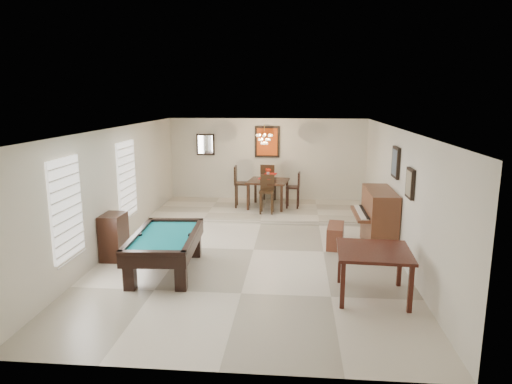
# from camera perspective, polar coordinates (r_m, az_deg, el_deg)

# --- Properties ---
(ground_plane) EXTENTS (6.00, 9.00, 0.02)m
(ground_plane) POSITION_cam_1_polar(r_m,az_deg,el_deg) (9.95, -0.31, -7.26)
(ground_plane) COLOR beige
(wall_back) EXTENTS (6.00, 0.04, 2.60)m
(wall_back) POSITION_cam_1_polar(r_m,az_deg,el_deg) (14.02, 1.41, 3.87)
(wall_back) COLOR silver
(wall_back) RESTS_ON ground_plane
(wall_front) EXTENTS (6.00, 0.04, 2.60)m
(wall_front) POSITION_cam_1_polar(r_m,az_deg,el_deg) (5.31, -4.92, -9.75)
(wall_front) COLOR silver
(wall_front) RESTS_ON ground_plane
(wall_left) EXTENTS (0.04, 9.00, 2.60)m
(wall_left) POSITION_cam_1_polar(r_m,az_deg,el_deg) (10.32, -17.14, 0.43)
(wall_left) COLOR silver
(wall_left) RESTS_ON ground_plane
(wall_right) EXTENTS (0.04, 9.00, 2.60)m
(wall_right) POSITION_cam_1_polar(r_m,az_deg,el_deg) (9.79, 17.45, -0.18)
(wall_right) COLOR silver
(wall_right) RESTS_ON ground_plane
(ceiling) EXTENTS (6.00, 9.00, 0.04)m
(ceiling) POSITION_cam_1_polar(r_m,az_deg,el_deg) (9.42, -0.32, 7.91)
(ceiling) COLOR white
(ceiling) RESTS_ON wall_back
(dining_step) EXTENTS (6.00, 2.50, 0.12)m
(dining_step) POSITION_cam_1_polar(r_m,az_deg,el_deg) (13.04, 1.03, -2.30)
(dining_step) COLOR beige
(dining_step) RESTS_ON ground_plane
(window_left_front) EXTENTS (0.06, 1.00, 1.70)m
(window_left_front) POSITION_cam_1_polar(r_m,az_deg,el_deg) (8.34, -22.62, -1.89)
(window_left_front) COLOR white
(window_left_front) RESTS_ON wall_left
(window_left_rear) EXTENTS (0.06, 1.00, 1.70)m
(window_left_rear) POSITION_cam_1_polar(r_m,az_deg,el_deg) (10.84, -15.85, 1.58)
(window_left_rear) COLOR white
(window_left_rear) RESTS_ON wall_left
(pool_table) EXTENTS (1.28, 2.18, 0.70)m
(pool_table) POSITION_cam_1_polar(r_m,az_deg,el_deg) (8.82, -11.22, -7.56)
(pool_table) COLOR black
(pool_table) RESTS_ON ground_plane
(square_table) EXTENTS (1.23, 1.23, 0.81)m
(square_table) POSITION_cam_1_polar(r_m,az_deg,el_deg) (7.84, 14.39, -9.81)
(square_table) COLOR black
(square_table) RESTS_ON ground_plane
(upright_piano) EXTENTS (0.87, 1.55, 1.29)m
(upright_piano) POSITION_cam_1_polar(r_m,az_deg,el_deg) (10.23, 14.28, -3.27)
(upright_piano) COLOR brown
(upright_piano) RESTS_ON ground_plane
(piano_bench) EXTENTS (0.45, 0.90, 0.48)m
(piano_bench) POSITION_cam_1_polar(r_m,az_deg,el_deg) (10.26, 9.89, -5.38)
(piano_bench) COLOR brown
(piano_bench) RESTS_ON ground_plane
(apothecary_chest) EXTENTS (0.42, 0.62, 0.93)m
(apothecary_chest) POSITION_cam_1_polar(r_m,az_deg,el_deg) (9.72, -17.34, -5.33)
(apothecary_chest) COLOR black
(apothecary_chest) RESTS_ON ground_plane
(dining_table) EXTENTS (1.23, 1.23, 0.90)m
(dining_table) POSITION_cam_1_polar(r_m,az_deg,el_deg) (13.08, 1.51, 0.05)
(dining_table) COLOR black
(dining_table) RESTS_ON dining_step
(flower_vase) EXTENTS (0.17, 0.17, 0.24)m
(flower_vase) POSITION_cam_1_polar(r_m,az_deg,el_deg) (12.98, 1.52, 2.52)
(flower_vase) COLOR #AC240E
(flower_vase) RESTS_ON dining_table
(dining_chair_south) EXTENTS (0.40, 0.40, 1.04)m
(dining_chair_south) POSITION_cam_1_polar(r_m,az_deg,el_deg) (12.38, 1.35, -0.31)
(dining_chair_south) COLOR black
(dining_chair_south) RESTS_ON dining_step
(dining_chair_north) EXTENTS (0.48, 0.48, 1.14)m
(dining_chair_north) POSITION_cam_1_polar(r_m,az_deg,el_deg) (13.81, 1.59, 1.19)
(dining_chair_north) COLOR black
(dining_chair_north) RESTS_ON dining_step
(dining_chair_west) EXTENTS (0.45, 0.45, 1.19)m
(dining_chair_west) POSITION_cam_1_polar(r_m,az_deg,el_deg) (13.08, -1.71, 0.67)
(dining_chair_west) COLOR black
(dining_chair_west) RESTS_ON dining_step
(dining_chair_east) EXTENTS (0.41, 0.41, 1.02)m
(dining_chair_east) POSITION_cam_1_polar(r_m,az_deg,el_deg) (13.05, 4.62, 0.25)
(dining_chair_east) COLOR black
(dining_chair_east) RESTS_ON dining_step
(chandelier) EXTENTS (0.44, 0.44, 0.60)m
(chandelier) POSITION_cam_1_polar(r_m,az_deg,el_deg) (12.63, 1.05, 7.10)
(chandelier) COLOR #FFE5B2
(chandelier) RESTS_ON ceiling
(back_painting) EXTENTS (0.75, 0.06, 0.95)m
(back_painting) POSITION_cam_1_polar(r_m,az_deg,el_deg) (13.91, 1.41, 6.29)
(back_painting) COLOR #D84C14
(back_painting) RESTS_ON wall_back
(back_mirror) EXTENTS (0.55, 0.06, 0.65)m
(back_mirror) POSITION_cam_1_polar(r_m,az_deg,el_deg) (14.17, -6.33, 5.92)
(back_mirror) COLOR white
(back_mirror) RESTS_ON wall_back
(right_picture_upper) EXTENTS (0.06, 0.55, 0.65)m
(right_picture_upper) POSITION_cam_1_polar(r_m,az_deg,el_deg) (9.97, 17.07, 3.56)
(right_picture_upper) COLOR slate
(right_picture_upper) RESTS_ON wall_right
(right_picture_lower) EXTENTS (0.06, 0.45, 0.55)m
(right_picture_lower) POSITION_cam_1_polar(r_m,az_deg,el_deg) (8.75, 18.71, 1.03)
(right_picture_lower) COLOR gray
(right_picture_lower) RESTS_ON wall_right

